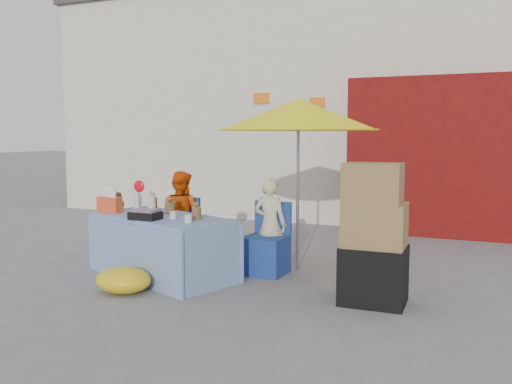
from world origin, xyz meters
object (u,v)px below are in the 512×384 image
at_px(chair_right, 266,252).
at_px(market_table, 162,245).
at_px(box_stack, 374,239).
at_px(umbrella, 298,115).
at_px(vendor_orange, 181,217).
at_px(chair_left, 176,244).
at_px(vendor_beige, 270,225).

bearing_deg(chair_right, market_table, -149.32).
bearing_deg(box_stack, umbrella, 139.20).
bearing_deg(vendor_orange, market_table, 105.48).
bearing_deg(umbrella, chair_left, -169.60).
bearing_deg(vendor_orange, chair_right, 176.67).
bearing_deg(chair_right, vendor_orange, 176.67).
height_order(umbrella, box_stack, umbrella).
distance_m(market_table, vendor_beige, 1.32).
xyz_separation_m(market_table, vendor_orange, (-0.16, 0.71, 0.23)).
height_order(chair_right, box_stack, box_stack).
xyz_separation_m(vendor_beige, box_stack, (1.40, -0.80, 0.07)).
bearing_deg(chair_left, box_stack, -11.33).
distance_m(umbrella, box_stack, 1.92).
relative_size(chair_left, box_stack, 0.61).
xyz_separation_m(chair_left, vendor_orange, (-0.00, 0.13, 0.34)).
height_order(market_table, umbrella, umbrella).
height_order(chair_left, vendor_beige, vendor_beige).
xyz_separation_m(chair_left, vendor_beige, (1.25, 0.13, 0.32)).
distance_m(chair_right, umbrella, 1.69).
relative_size(vendor_orange, umbrella, 0.57).
bearing_deg(vendor_orange, vendor_beige, -177.20).
relative_size(chair_right, vendor_orange, 0.71).
xyz_separation_m(market_table, box_stack, (2.49, -0.09, 0.27)).
xyz_separation_m(chair_right, vendor_orange, (-1.25, 0.13, 0.34)).
relative_size(vendor_orange, vendor_beige, 1.04).
relative_size(chair_right, vendor_beige, 0.74).
height_order(vendor_beige, umbrella, umbrella).
relative_size(chair_left, umbrella, 0.41).
xyz_separation_m(market_table, chair_left, (-0.16, 0.58, -0.11)).
bearing_deg(vendor_beige, market_table, 35.92).
relative_size(chair_right, box_stack, 0.61).
bearing_deg(box_stack, chair_right, 154.54).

